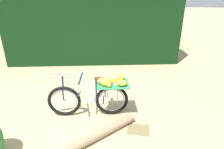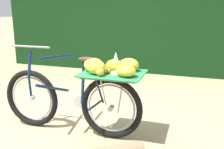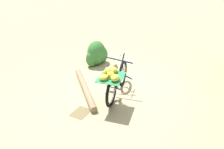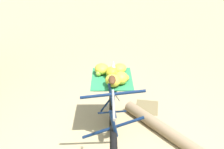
% 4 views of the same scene
% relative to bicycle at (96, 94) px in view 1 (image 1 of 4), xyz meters
% --- Properties ---
extents(ground_plane, '(60.00, 60.00, 0.00)m').
position_rel_bicycle_xyz_m(ground_plane, '(-0.45, 0.13, -0.53)').
color(ground_plane, tan).
extents(foliage_hedge, '(6.39, 2.13, 2.82)m').
position_rel_bicycle_xyz_m(foliage_hedge, '(-0.86, 3.45, 0.88)').
color(foliage_hedge, black).
rests_on(foliage_hedge, ground_plane).
extents(bicycle, '(1.80, 0.82, 1.03)m').
position_rel_bicycle_xyz_m(bicycle, '(0.00, 0.00, 0.00)').
color(bicycle, black).
rests_on(bicycle, ground_plane).
extents(fallen_log, '(1.56, 1.66, 0.17)m').
position_rel_bicycle_xyz_m(fallen_log, '(0.09, -0.89, -0.45)').
color(fallen_log, '#937A5B').
rests_on(fallen_log, ground_plane).
extents(leaf_litter_patch, '(0.44, 0.36, 0.01)m').
position_rel_bicycle_xyz_m(leaf_litter_patch, '(0.96, -0.40, -0.53)').
color(leaf_litter_patch, olive).
rests_on(leaf_litter_patch, ground_plane).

